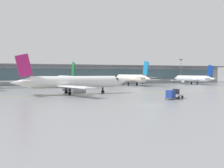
% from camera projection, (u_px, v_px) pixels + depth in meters
% --- Properties ---
extents(ground_plane, '(400.00, 400.00, 0.00)m').
position_uv_depth(ground_plane, '(150.00, 105.00, 45.99)').
color(ground_plane, gray).
extents(taxiway_centreline_stripe, '(110.00, 1.36, 0.01)m').
position_uv_depth(taxiway_centreline_stripe, '(77.00, 95.00, 67.70)').
color(taxiway_centreline_stripe, yellow).
rests_on(taxiway_centreline_stripe, ground_plane).
extents(terminal_concourse, '(200.16, 11.00, 9.60)m').
position_uv_depth(terminal_concourse, '(57.00, 74.00, 128.67)').
color(terminal_concourse, '#9EA3A8').
rests_on(terminal_concourse, ground_plane).
extents(gate_airplane_2, '(27.26, 29.27, 9.71)m').
position_uv_depth(gate_airplane_2, '(66.00, 79.00, 106.73)').
color(gate_airplane_2, white).
rests_on(gate_airplane_2, ground_plane).
extents(gate_airplane_3, '(29.41, 31.61, 10.48)m').
position_uv_depth(gate_airplane_3, '(131.00, 78.00, 117.67)').
color(gate_airplane_3, silver).
rests_on(gate_airplane_3, ground_plane).
extents(gate_airplane_4, '(25.91, 27.95, 9.25)m').
position_uv_depth(gate_airplane_4, '(193.00, 79.00, 129.37)').
color(gate_airplane_4, silver).
rests_on(gate_airplane_4, ground_plane).
extents(taxiing_regional_jet, '(31.04, 28.95, 10.31)m').
position_uv_depth(taxiing_regional_jet, '(73.00, 82.00, 69.27)').
color(taxiing_regional_jet, white).
rests_on(taxiing_regional_jet, ground_plane).
extents(baggage_tug, '(2.95, 2.48, 2.10)m').
position_uv_depth(baggage_tug, '(177.00, 94.00, 57.73)').
color(baggage_tug, silver).
rests_on(baggage_tug, ground_plane).
extents(cargo_dolly_lead, '(2.59, 2.37, 1.94)m').
position_uv_depth(cargo_dolly_lead, '(171.00, 94.00, 55.60)').
color(cargo_dolly_lead, '#595B60').
rests_on(cargo_dolly_lead, ground_plane).
extents(apron_light_mast_1, '(1.80, 0.36, 13.10)m').
position_uv_depth(apron_light_mast_1, '(181.00, 70.00, 146.64)').
color(apron_light_mast_1, gray).
rests_on(apron_light_mast_1, ground_plane).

